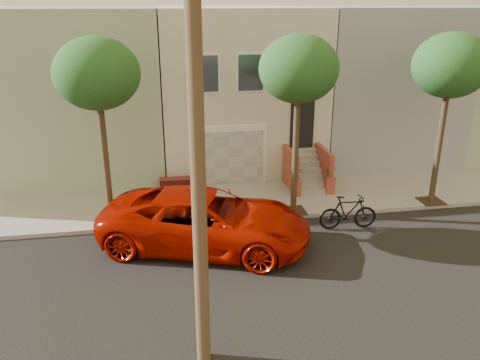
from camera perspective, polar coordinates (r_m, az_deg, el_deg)
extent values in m
plane|color=black|center=(14.53, 6.52, -10.60)|extent=(90.00, 90.00, 0.00)
cube|color=gray|center=(19.14, 2.18, -2.29)|extent=(40.00, 3.70, 0.15)
cube|color=beige|center=(23.72, -0.62, 11.17)|extent=(7.00, 8.00, 7.00)
cube|color=#8EA181|center=(23.64, -17.39, 10.23)|extent=(6.50, 8.00, 7.00)
cube|color=#919399|center=(25.67, 14.85, 11.21)|extent=(6.50, 8.00, 7.00)
cube|color=white|center=(20.27, -1.34, 3.01)|extent=(3.20, 0.12, 2.50)
cube|color=#B6B5B1|center=(20.24, -1.31, 2.69)|extent=(2.90, 0.06, 2.20)
cube|color=gray|center=(18.95, -0.48, -2.23)|extent=(3.20, 3.70, 0.02)
cube|color=maroon|center=(20.12, -7.39, -0.39)|extent=(1.40, 0.45, 0.44)
cube|color=black|center=(20.57, 7.29, 6.44)|extent=(1.00, 0.06, 2.00)
cube|color=#3F4751|center=(19.37, -4.09, 12.33)|extent=(1.00, 0.06, 1.40)
cube|color=white|center=(19.39, -4.10, 12.34)|extent=(1.15, 0.05, 1.55)
cube|color=#3F4751|center=(19.63, 1.27, 12.48)|extent=(1.00, 0.06, 1.40)
cube|color=white|center=(19.65, 1.26, 12.49)|extent=(1.15, 0.05, 1.55)
cube|color=#3F4751|center=(20.04, 6.45, 12.52)|extent=(1.00, 0.06, 1.40)
cube|color=white|center=(20.06, 6.43, 12.53)|extent=(1.15, 0.05, 1.55)
cube|color=gray|center=(19.64, 8.47, -1.35)|extent=(1.20, 0.28, 0.20)
cube|color=gray|center=(19.82, 8.26, -0.52)|extent=(1.20, 0.28, 0.20)
cube|color=gray|center=(20.00, 8.05, 0.30)|extent=(1.20, 0.28, 0.20)
cube|color=gray|center=(20.18, 7.84, 1.10)|extent=(1.20, 0.28, 0.20)
cube|color=gray|center=(20.37, 7.64, 1.89)|extent=(1.20, 0.28, 0.20)
cube|color=gray|center=(20.56, 7.44, 2.66)|extent=(1.20, 0.28, 0.20)
cube|color=gray|center=(20.76, 7.24, 3.42)|extent=(1.20, 0.28, 0.20)
cube|color=#984231|center=(19.95, 5.93, 1.26)|extent=(0.18, 1.96, 1.60)
cube|color=#984231|center=(20.36, 9.73, 1.47)|extent=(0.18, 1.96, 1.60)
cube|color=#984231|center=(19.31, 6.57, -0.84)|extent=(0.35, 0.35, 0.70)
imported|color=#194619|center=(19.12, 6.64, 0.77)|extent=(0.40, 0.35, 0.45)
cube|color=#984231|center=(19.74, 10.48, -0.59)|extent=(0.35, 0.35, 0.70)
imported|color=#194619|center=(19.54, 10.58, 0.99)|extent=(0.41, 0.35, 0.45)
cube|color=#2D2116|center=(17.52, -14.78, -4.94)|extent=(0.90, 0.90, 0.02)
cylinder|color=#322517|center=(16.76, -15.41, 1.55)|extent=(0.22, 0.22, 4.20)
ellipsoid|color=#194619|center=(16.07, -16.44, 11.89)|extent=(2.70, 2.57, 2.29)
cube|color=#2D2116|center=(18.04, 6.24, -3.59)|extent=(0.90, 0.90, 0.02)
cylinder|color=#322517|center=(17.30, 6.50, 2.76)|extent=(0.22, 0.22, 4.20)
ellipsoid|color=#194619|center=(16.64, 6.93, 12.82)|extent=(2.70, 2.57, 2.29)
cube|color=#2D2116|center=(20.17, 21.47, -2.30)|extent=(0.90, 0.90, 0.02)
cylinder|color=#322517|center=(19.52, 22.26, 3.39)|extent=(0.22, 0.22, 4.20)
ellipsoid|color=#194619|center=(18.93, 23.50, 12.24)|extent=(2.70, 2.57, 2.29)
cylinder|color=#4D3824|center=(9.09, -5.07, 4.66)|extent=(0.30, 0.30, 10.00)
imported|color=#A70E00|center=(15.43, -4.01, -4.72)|extent=(7.21, 4.99, 1.83)
imported|color=black|center=(17.10, 12.54, -3.72)|extent=(2.05, 0.68, 1.21)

